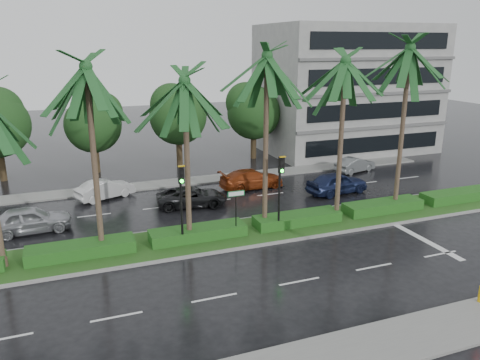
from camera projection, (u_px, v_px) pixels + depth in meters
name	position (u px, v px, depth m)	size (l,w,h in m)	color
ground	(256.00, 239.00, 25.44)	(120.00, 120.00, 0.00)	black
near_sidewalk	(369.00, 348.00, 16.27)	(40.00, 2.40, 0.12)	slate
far_sidewalk	(197.00, 180.00, 36.19)	(40.00, 2.00, 0.12)	slate
median	(250.00, 231.00, 26.32)	(36.00, 4.00, 0.15)	gray
hedge	(250.00, 225.00, 26.21)	(35.20, 1.40, 0.60)	#154B19
lane_markings	(310.00, 234.00, 26.09)	(34.00, 13.06, 0.01)	silver
palm_row	(228.00, 80.00, 23.55)	(26.30, 4.20, 10.70)	#433526
signal_median_left	(181.00, 194.00, 23.51)	(0.34, 0.42, 4.36)	black
signal_median_right	(280.00, 183.00, 25.38)	(0.34, 0.42, 4.36)	black
street_sign	(236.00, 202.00, 24.94)	(0.95, 0.09, 2.60)	black
bg_trees	(182.00, 113.00, 40.07)	(33.01, 5.04, 7.28)	#342717
building	(346.00, 89.00, 45.69)	(16.00, 10.00, 12.00)	gray
car_silver	(30.00, 220.00, 26.21)	(4.44, 1.79, 1.51)	#A5A5AC
car_white	(105.00, 189.00, 32.02)	(4.01, 1.40, 1.32)	#BBBBBB
car_darkgrey	(192.00, 197.00, 30.52)	(4.56, 2.10, 1.27)	black
car_red	(252.00, 179.00, 34.33)	(4.81, 1.96, 1.40)	maroon
car_blue	(337.00, 183.00, 33.09)	(4.52, 1.82, 1.54)	#172045
car_grey	(355.00, 165.00, 38.66)	(3.73, 1.30, 1.23)	slate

